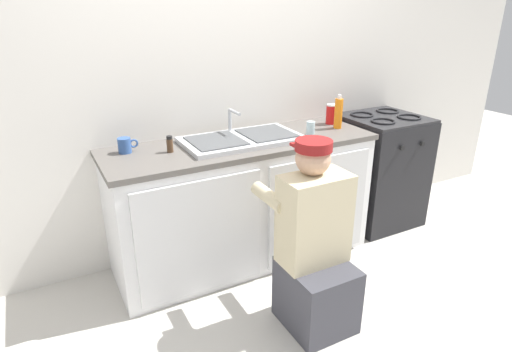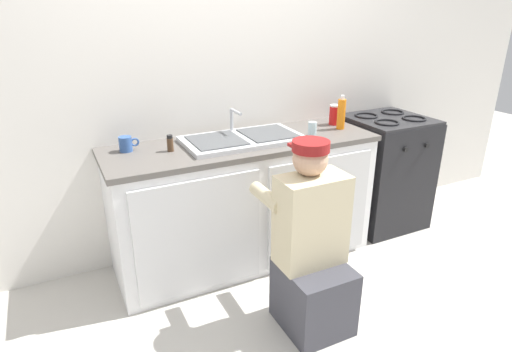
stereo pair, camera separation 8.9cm
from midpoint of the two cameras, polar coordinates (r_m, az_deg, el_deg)
name	(u,v)px [view 2 (the right image)]	position (r m, az deg, el deg)	size (l,w,h in m)	color
ground_plane	(262,277)	(3.05, 1.71, -13.29)	(12.00, 12.00, 0.00)	beige
back_wall	(222,81)	(3.13, -3.72, 12.48)	(6.00, 0.10, 2.50)	silver
counter_cabinet	(244,204)	(3.06, -0.75, -3.82)	(1.83, 0.62, 0.86)	white
countertop	(243,144)	(2.90, -0.87, 4.29)	(1.87, 0.62, 0.04)	#5B5651
sink_double_basin	(243,139)	(2.89, -0.89, 5.01)	(0.80, 0.44, 0.19)	silver
stove_range	(383,171)	(3.74, 17.28, 0.61)	(0.62, 0.62, 0.93)	black
plumber_person	(312,254)	(2.46, 8.46, -10.20)	(0.42, 0.61, 1.10)	#3F3F47
soap_bottle_orange	(341,114)	(3.24, 12.08, 8.11)	(0.06, 0.06, 0.25)	orange
coffee_mug	(126,144)	(2.79, -16.07, 4.12)	(0.13, 0.08, 0.09)	#335699
soda_cup_red	(335,115)	(3.36, 11.19, 8.01)	(0.08, 0.08, 0.15)	red
water_glass	(312,129)	(3.04, 8.36, 6.22)	(0.06, 0.06, 0.10)	#ADC6CC
spice_bottle_pepper	(170,143)	(2.73, -10.47, 4.29)	(0.04, 0.04, 0.10)	#513823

